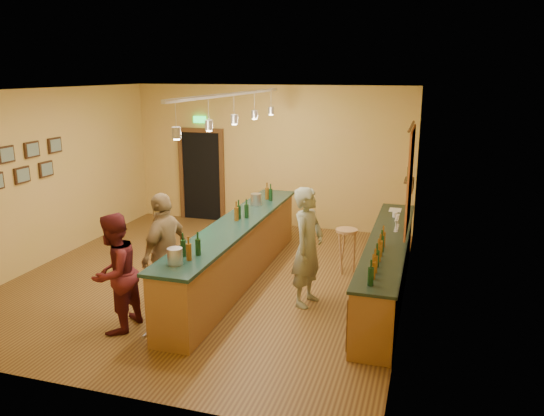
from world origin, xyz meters
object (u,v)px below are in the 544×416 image
(customer_a, at_px, (114,273))
(customer_b, at_px, (165,252))
(back_counter, at_px, (387,266))
(tasting_bar, at_px, (236,247))
(bartender, at_px, (308,247))
(bar_stool, at_px, (346,237))

(customer_a, bearing_deg, customer_b, 160.03)
(back_counter, xyz_separation_m, customer_b, (-3.10, -1.52, 0.42))
(tasting_bar, relative_size, customer_b, 2.83)
(tasting_bar, bearing_deg, back_counter, 4.17)
(back_counter, height_order, tasting_bar, tasting_bar)
(bartender, bearing_deg, tasting_bar, 81.16)
(bartender, distance_m, customer_b, 2.13)
(bartender, height_order, customer_b, bartender)
(bar_stool, bearing_deg, customer_b, -135.10)
(tasting_bar, height_order, bartender, bartender)
(customer_a, bearing_deg, bar_stool, 142.81)
(tasting_bar, xyz_separation_m, bartender, (1.35, -0.52, 0.31))
(tasting_bar, distance_m, bar_stool, 1.97)
(customer_b, relative_size, bar_stool, 2.27)
(back_counter, distance_m, customer_a, 4.16)
(bartender, height_order, bar_stool, bartender)
(bartender, height_order, customer_a, bartender)
(customer_b, bearing_deg, tasting_bar, 161.16)
(back_counter, bearing_deg, tasting_bar, -175.83)
(tasting_bar, distance_m, customer_a, 2.35)
(back_counter, height_order, customer_b, customer_b)
(customer_a, bearing_deg, bartender, 128.29)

